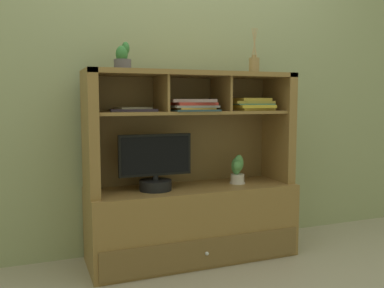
% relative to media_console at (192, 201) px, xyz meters
% --- Properties ---
extents(floor_plane, '(6.00, 6.00, 0.02)m').
position_rel_media_console_xyz_m(floor_plane, '(0.00, -0.01, -0.39)').
color(floor_plane, '#A89D8C').
rests_on(floor_plane, ground).
extents(back_wall, '(6.00, 0.02, 2.80)m').
position_rel_media_console_xyz_m(back_wall, '(0.00, 0.26, 1.02)').
color(back_wall, '#939B71').
rests_on(back_wall, ground).
extents(media_console, '(1.37, 0.50, 1.23)m').
position_rel_media_console_xyz_m(media_console, '(0.00, 0.00, 0.00)').
color(media_console, olive).
rests_on(media_console, ground).
extents(tv_monitor, '(0.46, 0.20, 0.36)m').
position_rel_media_console_xyz_m(tv_monitor, '(-0.26, -0.04, 0.25)').
color(tv_monitor, black).
rests_on(tv_monitor, media_console).
extents(potted_orchid, '(0.11, 0.11, 0.20)m').
position_rel_media_console_xyz_m(potted_orchid, '(0.32, -0.04, 0.20)').
color(potted_orchid, silver).
rests_on(potted_orchid, media_console).
extents(magazine_stack_left, '(0.31, 0.26, 0.08)m').
position_rel_media_console_xyz_m(magazine_stack_left, '(-0.02, -0.06, 0.64)').
color(magazine_stack_left, '#28424D').
rests_on(magazine_stack_left, media_console).
extents(magazine_stack_centre, '(0.31, 0.26, 0.03)m').
position_rel_media_console_xyz_m(magazine_stack_centre, '(-0.38, 0.02, 0.61)').
color(magazine_stack_centre, '#382D41').
rests_on(magazine_stack_centre, media_console).
extents(magazine_stack_right, '(0.29, 0.25, 0.08)m').
position_rel_media_console_xyz_m(magazine_stack_right, '(0.42, -0.04, 0.64)').
color(magazine_stack_right, gold).
rests_on(magazine_stack_right, media_console).
extents(diffuser_bottle, '(0.07, 0.07, 0.30)m').
position_rel_media_console_xyz_m(diffuser_bottle, '(0.44, -0.02, 0.91)').
color(diffuser_bottle, olive).
rests_on(diffuser_bottle, media_console).
extents(potted_succulent, '(0.12, 0.12, 0.17)m').
position_rel_media_console_xyz_m(potted_succulent, '(-0.44, 0.02, 0.92)').
color(potted_succulent, '#555058').
rests_on(potted_succulent, media_console).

